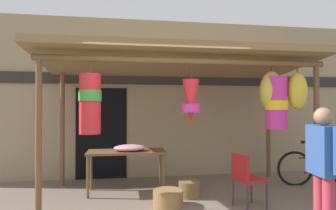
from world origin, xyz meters
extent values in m
cube|color=#9E8966|center=(0.00, 2.52, 1.78)|extent=(10.55, 0.25, 3.56)
cube|color=#2D2823|center=(0.00, 2.37, 2.21)|extent=(9.49, 0.04, 0.24)
cube|color=black|center=(-1.16, 2.38, 1.00)|extent=(1.10, 0.03, 2.00)
cylinder|color=brown|center=(-1.91, 0.32, 1.15)|extent=(0.09, 0.09, 2.30)
cylinder|color=brown|center=(2.56, 0.32, 1.15)|extent=(0.09, 0.09, 2.30)
cylinder|color=brown|center=(-1.91, 1.96, 1.15)|extent=(0.09, 0.09, 2.30)
cylinder|color=brown|center=(2.56, 1.96, 1.15)|extent=(0.09, 0.09, 2.30)
cylinder|color=brown|center=(0.33, 0.32, 2.30)|extent=(4.67, 0.10, 0.10)
cylinder|color=brown|center=(0.33, 1.96, 2.45)|extent=(4.67, 0.10, 0.10)
cube|color=olive|center=(0.33, 1.14, 2.42)|extent=(4.97, 2.14, 0.33)
cylinder|color=brown|center=(-1.18, 0.36, 2.17)|extent=(0.01, 0.01, 0.18)
cylinder|color=red|center=(-1.18, 0.36, 1.62)|extent=(0.32, 0.32, 0.91)
cylinder|color=green|center=(-1.18, 0.36, 1.75)|extent=(0.34, 0.34, 0.16)
cylinder|color=brown|center=(0.39, 0.42, 2.14)|extent=(0.01, 0.01, 0.23)
cone|color=red|center=(0.39, 0.42, 1.64)|extent=(0.28, 0.28, 0.75)
cylinder|color=#D13399|center=(0.39, 0.42, 1.56)|extent=(0.30, 0.30, 0.14)
cylinder|color=brown|center=(1.86, 0.38, 2.17)|extent=(0.01, 0.01, 0.16)
cylinder|color=#D13399|center=(1.86, 0.38, 1.65)|extent=(0.35, 0.35, 0.88)
cylinder|color=yellow|center=(1.86, 0.38, 1.61)|extent=(0.38, 0.38, 0.16)
cylinder|color=#4C3D23|center=(2.21, 0.32, 2.21)|extent=(0.02, 0.02, 0.09)
ellipsoid|color=yellow|center=(2.21, 0.32, 1.85)|extent=(0.33, 0.28, 0.63)
cylinder|color=#4C3D23|center=(1.80, 0.43, 2.22)|extent=(0.02, 0.02, 0.07)
ellipsoid|color=gold|center=(1.80, 0.43, 1.85)|extent=(0.39, 0.34, 0.67)
cube|color=brown|center=(-0.63, 1.27, 0.75)|extent=(1.43, 0.61, 0.04)
cylinder|color=brown|center=(-1.29, 1.01, 0.36)|extent=(0.05, 0.05, 0.73)
cylinder|color=brown|center=(0.04, 1.01, 0.36)|extent=(0.05, 0.05, 0.73)
cylinder|color=brown|center=(-1.29, 1.52, 0.36)|extent=(0.05, 0.05, 0.73)
cylinder|color=brown|center=(0.04, 1.52, 0.36)|extent=(0.05, 0.05, 0.73)
ellipsoid|color=pink|center=(-0.57, 1.22, 0.83)|extent=(0.58, 0.41, 0.12)
ellipsoid|color=yellow|center=(-0.48, 1.18, 0.83)|extent=(0.26, 0.20, 0.08)
cube|color=#AD1E1E|center=(1.28, 0.16, 0.44)|extent=(0.48, 0.48, 0.04)
cube|color=#AD1E1E|center=(1.10, 0.11, 0.64)|extent=(0.13, 0.40, 0.40)
cylinder|color=#333338|center=(1.49, 0.02, 0.22)|extent=(0.03, 0.03, 0.44)
cylinder|color=#333338|center=(1.41, 0.37, 0.22)|extent=(0.03, 0.03, 0.44)
cylinder|color=#333338|center=(1.14, -0.06, 0.22)|extent=(0.03, 0.03, 0.44)
cylinder|color=#333338|center=(1.06, 0.29, 0.22)|extent=(0.03, 0.03, 0.44)
cylinder|color=olive|center=(0.02, 0.39, 0.13)|extent=(0.48, 0.48, 0.26)
cylinder|color=brown|center=(0.46, 0.82, 0.14)|extent=(0.38, 0.38, 0.28)
torus|color=black|center=(2.75, 1.23, 0.33)|extent=(0.71, 0.19, 0.71)
cylinder|color=maroon|center=(3.26, 1.13, 0.55)|extent=(0.87, 0.22, 0.04)
cylinder|color=maroon|center=(3.16, 1.15, 0.38)|extent=(0.49, 0.14, 0.31)
cylinder|color=maroon|center=(2.98, 1.19, 0.71)|extent=(0.03, 0.03, 0.30)
cube|color=black|center=(2.98, 1.19, 0.87)|extent=(0.21, 0.12, 0.05)
cylinder|color=#B23347|center=(1.66, -0.95, 0.39)|extent=(0.13, 0.13, 0.77)
cube|color=#2D5193|center=(1.65, -1.04, 1.06)|extent=(0.26, 0.42, 0.58)
cylinder|color=#2D5193|center=(1.67, -0.79, 1.09)|extent=(0.08, 0.08, 0.52)
sphere|color=#9E704C|center=(1.65, -1.04, 1.46)|extent=(0.21, 0.21, 0.21)
camera|label=1|loc=(-0.68, -4.09, 1.56)|focal=30.61mm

